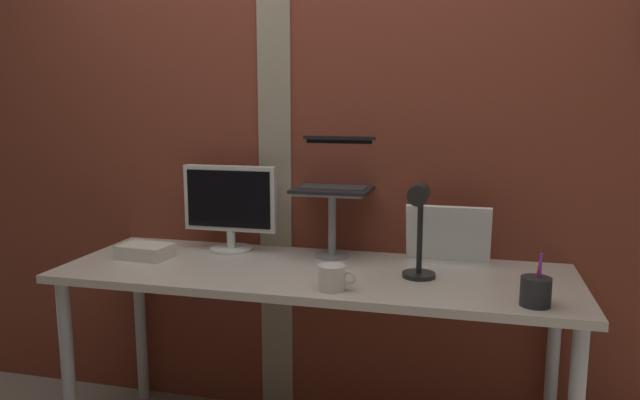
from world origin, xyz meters
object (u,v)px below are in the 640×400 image
(whiteboard_panel, at_px, (448,234))
(pen_cup, at_px, (536,291))
(laptop, at_px, (336,175))
(desk_lamp, at_px, (419,221))
(monitor, at_px, (230,203))
(coffee_mug, at_px, (332,278))

(whiteboard_panel, relative_size, pen_cup, 1.92)
(laptop, height_order, desk_lamp, laptop)
(monitor, xyz_separation_m, whiteboard_panel, (0.90, 0.03, -0.09))
(monitor, relative_size, desk_lamp, 1.14)
(monitor, height_order, whiteboard_panel, monitor)
(monitor, xyz_separation_m, desk_lamp, (0.81, -0.25, 0.02))
(whiteboard_panel, distance_m, coffee_mug, 0.58)
(pen_cup, xyz_separation_m, coffee_mug, (-0.65, -0.00, -0.00))
(whiteboard_panel, relative_size, coffee_mug, 2.53)
(laptop, distance_m, whiteboard_panel, 0.51)
(pen_cup, bearing_deg, monitor, 160.45)
(laptop, height_order, whiteboard_panel, laptop)
(laptop, xyz_separation_m, pen_cup, (0.74, -0.49, -0.28))
(pen_cup, distance_m, coffee_mug, 0.65)
(coffee_mug, bearing_deg, desk_lamp, 31.85)
(monitor, distance_m, desk_lamp, 0.85)
(desk_lamp, bearing_deg, whiteboard_panel, 72.34)
(laptop, distance_m, pen_cup, 0.93)
(laptop, xyz_separation_m, desk_lamp, (0.37, -0.32, -0.11))
(desk_lamp, bearing_deg, coffee_mug, -148.15)
(whiteboard_panel, bearing_deg, coffee_mug, -128.45)
(desk_lamp, bearing_deg, laptop, 138.66)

